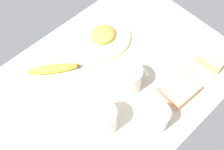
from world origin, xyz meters
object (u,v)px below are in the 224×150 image
object	(u,v)px
coffee_mug_milky	(103,119)
sandwich_main	(179,89)
coffee_mug_black	(129,78)
glass_of_milk	(156,119)
plate_of_food	(103,36)
sandwich_side	(214,56)
banana	(53,69)
paper_napkin	(33,133)

from	to	relation	value
coffee_mug_milky	sandwich_main	world-z (taller)	coffee_mug_milky
coffee_mug_black	glass_of_milk	size ratio (longest dim) A/B	1.15
coffee_mug_milky	glass_of_milk	distance (cm)	16.76
coffee_mug_black	coffee_mug_milky	world-z (taller)	coffee_mug_black
coffee_mug_milky	sandwich_main	bearing A→B (deg)	161.59
glass_of_milk	plate_of_food	bearing A→B (deg)	-107.63
sandwich_side	banana	distance (cm)	58.59
coffee_mug_milky	glass_of_milk	world-z (taller)	coffee_mug_milky
plate_of_food	paper_napkin	size ratio (longest dim) A/B	1.41
banana	paper_napkin	size ratio (longest dim) A/B	1.17
sandwich_side	coffee_mug_black	bearing A→B (deg)	-24.57
sandwich_main	banana	bearing A→B (deg)	-54.43
coffee_mug_milky	sandwich_side	distance (cm)	47.51
coffee_mug_black	glass_of_milk	distance (cm)	16.64
coffee_mug_black	banana	xyz separation A→B (cm)	(15.46, -22.72, -3.69)
plate_of_food	coffee_mug_black	world-z (taller)	coffee_mug_black
sandwich_side	paper_napkin	distance (cm)	68.70
coffee_mug_milky	banana	bearing A→B (deg)	-91.61
plate_of_food	sandwich_side	distance (cm)	41.75
coffee_mug_black	banana	size ratio (longest dim) A/B	0.65
plate_of_food	sandwich_main	world-z (taller)	sandwich_main
glass_of_milk	banana	size ratio (longest dim) A/B	0.56
sandwich_main	coffee_mug_milky	bearing A→B (deg)	-18.41
coffee_mug_milky	paper_napkin	size ratio (longest dim) A/B	0.73
coffee_mug_black	sandwich_main	bearing A→B (deg)	127.71
sandwich_side	glass_of_milk	bearing A→B (deg)	3.79
coffee_mug_milky	banana	world-z (taller)	coffee_mug_milky
sandwich_main	plate_of_food	bearing A→B (deg)	-85.76
coffee_mug_black	coffee_mug_milky	size ratio (longest dim) A/B	1.03
sandwich_side	paper_napkin	xyz separation A→B (cm)	(64.86, -22.55, -2.05)
paper_napkin	banana	bearing A→B (deg)	-143.69
plate_of_food	banana	xyz separation A→B (cm)	(23.45, -1.30, 0.43)
coffee_mug_milky	glass_of_milk	xyz separation A→B (cm)	(-12.29, 11.35, -1.05)
plate_of_food	coffee_mug_milky	world-z (taller)	coffee_mug_milky
plate_of_food	sandwich_main	distance (cm)	35.23
plate_of_food	glass_of_milk	bearing A→B (deg)	72.37
sandwich_main	banana	distance (cm)	44.79
banana	paper_napkin	xyz separation A→B (cm)	(19.10, 14.03, -1.47)
plate_of_food	paper_napkin	distance (cm)	44.42
coffee_mug_milky	sandwich_main	distance (cm)	28.43
banana	coffee_mug_milky	bearing A→B (deg)	88.39
plate_of_food	banana	world-z (taller)	plate_of_food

